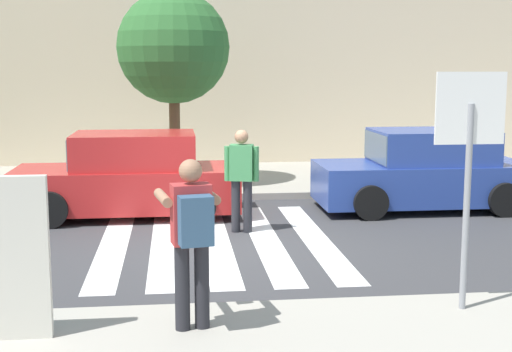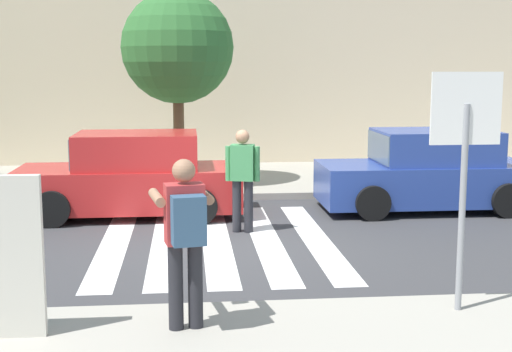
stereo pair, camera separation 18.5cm
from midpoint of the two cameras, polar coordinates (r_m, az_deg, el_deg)
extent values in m
plane|color=#38383A|center=(11.24, -2.68, -5.44)|extent=(120.00, 120.00, 0.00)
cube|color=#9E998C|center=(17.11, -3.71, -0.28)|extent=(60.00, 4.80, 0.14)
cube|color=beige|center=(21.30, -4.20, 10.58)|extent=(56.00, 4.00, 6.87)
cube|color=silver|center=(11.47, -10.77, -5.28)|extent=(0.44, 5.20, 0.01)
cube|color=silver|center=(11.43, -6.76, -5.24)|extent=(0.44, 5.20, 0.01)
cube|color=silver|center=(11.44, -2.73, -5.17)|extent=(0.44, 5.20, 0.01)
cube|color=silver|center=(11.50, 1.27, -5.08)|extent=(0.44, 5.20, 0.01)
cube|color=silver|center=(11.62, 5.20, -4.97)|extent=(0.44, 5.20, 0.01)
cylinder|color=gray|center=(7.93, 16.82, -2.54)|extent=(0.07, 0.07, 2.23)
cube|color=white|center=(7.81, 17.12, 5.19)|extent=(0.76, 0.03, 0.76)
cube|color=red|center=(7.82, 17.08, 5.19)|extent=(0.66, 0.02, 0.66)
cylinder|color=#232328|center=(7.23, -5.71, -8.81)|extent=(0.15, 0.15, 0.88)
cylinder|color=#232328|center=(7.27, -4.14, -8.70)|extent=(0.15, 0.15, 0.88)
cube|color=#B73333|center=(7.06, -5.00, -3.02)|extent=(0.42, 0.30, 0.60)
sphere|color=#A37556|center=(6.99, -5.05, 0.43)|extent=(0.23, 0.23, 0.23)
cylinder|color=#A37556|center=(7.21, -7.21, -1.72)|extent=(0.20, 0.59, 0.10)
cylinder|color=#A37556|center=(7.30, -3.48, -1.55)|extent=(0.20, 0.59, 0.10)
cube|color=black|center=(7.42, -5.58, -1.16)|extent=(0.16, 0.12, 0.10)
cube|color=#335170|center=(6.85, -4.64, -3.57)|extent=(0.35, 0.25, 0.48)
cylinder|color=#232328|center=(11.94, -1.10, -2.42)|extent=(0.15, 0.15, 0.88)
cylinder|color=#232328|center=(11.91, -0.15, -2.45)|extent=(0.15, 0.15, 0.88)
cube|color=#3D844C|center=(11.80, -0.63, 1.09)|extent=(0.43, 0.32, 0.60)
sphere|color=#A37556|center=(11.75, -0.64, 3.17)|extent=(0.23, 0.23, 0.23)
cylinder|color=#3D844C|center=(11.84, -1.78, 1.01)|extent=(0.10, 0.10, 0.58)
cylinder|color=#3D844C|center=(11.77, 0.52, 0.97)|extent=(0.10, 0.10, 0.58)
cube|color=red|center=(13.41, -9.68, -0.92)|extent=(4.10, 1.70, 0.76)
cube|color=red|center=(13.30, -9.11, 2.06)|extent=(2.20, 1.56, 0.64)
cube|color=slate|center=(13.41, -13.68, 1.98)|extent=(0.10, 1.50, 0.54)
cube|color=slate|center=(13.28, -4.92, 2.13)|extent=(0.10, 1.50, 0.51)
cylinder|color=black|center=(12.78, -15.62, -2.56)|extent=(0.64, 0.22, 0.64)
cylinder|color=black|center=(14.42, -14.46, -1.24)|extent=(0.64, 0.22, 0.64)
cylinder|color=black|center=(12.58, -4.13, -2.43)|extent=(0.64, 0.22, 0.64)
cylinder|color=black|center=(14.25, -4.31, -1.10)|extent=(0.64, 0.22, 0.64)
cube|color=#284293|center=(14.17, 13.80, -0.53)|extent=(4.10, 1.70, 0.76)
cube|color=#284293|center=(14.13, 14.48, 2.28)|extent=(2.20, 1.56, 0.64)
cube|color=slate|center=(13.80, 10.29, 2.27)|extent=(0.10, 1.50, 0.54)
cube|color=slate|center=(14.49, 18.09, 2.28)|extent=(0.10, 1.50, 0.51)
cylinder|color=black|center=(13.03, 9.71, -2.14)|extent=(0.64, 0.22, 0.64)
cylinder|color=black|center=(14.65, 7.97, -0.89)|extent=(0.64, 0.22, 0.64)
cylinder|color=black|center=(13.91, 19.87, -1.85)|extent=(0.64, 0.22, 0.64)
cylinder|color=black|center=(15.44, 17.18, -0.70)|extent=(0.64, 0.22, 0.64)
cylinder|color=brown|center=(15.90, -5.86, 3.42)|extent=(0.24, 0.24, 2.29)
sphere|color=#2D662D|center=(15.84, -5.96, 10.22)|extent=(2.46, 2.46, 2.46)
camera|label=1|loc=(0.09, -89.51, 0.08)|focal=50.00mm
camera|label=2|loc=(0.09, 90.49, -0.08)|focal=50.00mm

